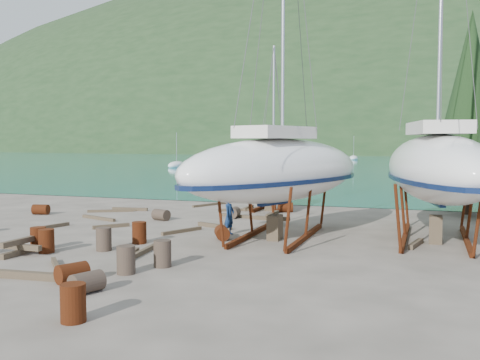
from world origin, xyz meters
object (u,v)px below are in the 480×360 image
(large_sailboat_near, at_px, (279,169))
(large_sailboat_far, at_px, (437,167))
(small_sailboat_shore, at_px, (272,183))
(worker, at_px, (229,216))

(large_sailboat_near, height_order, large_sailboat_far, large_sailboat_far)
(large_sailboat_far, bearing_deg, small_sailboat_shore, 128.50)
(large_sailboat_far, relative_size, small_sailboat_shore, 1.89)
(worker, bearing_deg, large_sailboat_near, -82.21)
(large_sailboat_near, xyz_separation_m, worker, (-2.25, -0.02, -2.09))
(large_sailboat_near, relative_size, worker, 10.66)
(small_sailboat_shore, bearing_deg, large_sailboat_far, -47.82)
(large_sailboat_near, distance_m, large_sailboat_far, 6.54)
(large_sailboat_far, distance_m, small_sailboat_shore, 12.06)
(large_sailboat_far, bearing_deg, worker, 177.78)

